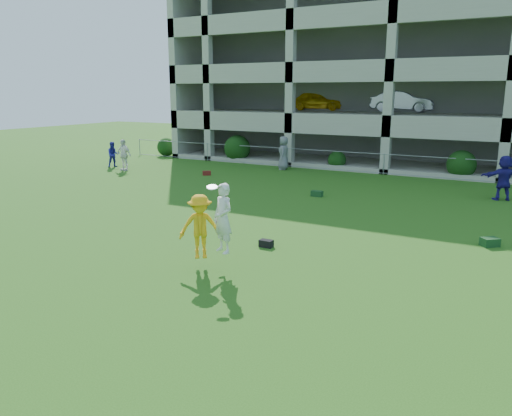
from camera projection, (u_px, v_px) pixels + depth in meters
The scene contains 13 objects.
ground at pixel (174, 286), 12.02m from camera, with size 100.00×100.00×0.00m, color #235114.
bystander_a at pixel (113, 155), 30.83m from camera, with size 0.76×0.59×1.56m, color #242094.
bystander_b at pixel (124, 155), 29.46m from camera, with size 1.08×0.45×1.85m, color white.
bystander_c at pixel (283, 153), 29.80m from camera, with size 0.97×0.63×1.99m, color slate.
bystander_d at pixel (504, 178), 21.40m from camera, with size 1.80×0.57×1.94m, color navy.
bag_black_b at pixel (266, 243), 15.06m from camera, with size 0.40×0.25×0.22m, color black.
bag_green_c at pixel (490, 242), 15.14m from camera, with size 0.50×0.35×0.26m, color #153A17.
bag_red_f at pixel (207, 173), 27.95m from camera, with size 0.45×0.28×0.24m, color #5E1017.
bag_green_g at pixel (317, 194), 22.32m from camera, with size 0.50×0.30×0.25m, color #153B20.
frisbee_contest at pixel (207, 224), 12.99m from camera, with size 1.68×1.18×2.05m.
parking_garage at pixel (422, 70), 34.26m from camera, with size 30.00×14.00×12.00m.
fence at pixel (384, 164), 28.08m from camera, with size 36.06×0.06×1.20m.
shrub_row at pixel (475, 151), 26.31m from camera, with size 34.38×2.52×3.50m.
Camera 1 is at (7.18, -8.91, 4.59)m, focal length 35.00 mm.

